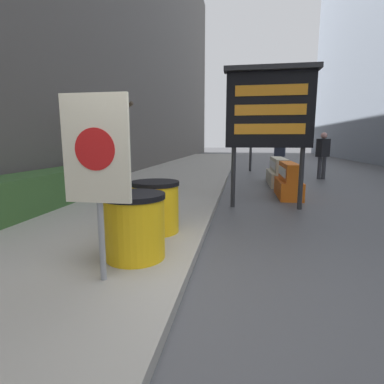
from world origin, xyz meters
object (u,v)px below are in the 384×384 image
barrel_drum_foreground (135,226)px  jersey_barrier_cream (278,173)px  jersey_barrier_orange_far (288,182)px  pedestrian_worker (323,152)px  warning_sign (97,160)px  message_board (269,109)px  pedestrian_passerby (280,152)px  barrel_drum_middle (156,207)px  traffic_cone_near (293,177)px  traffic_light_near_curb (252,110)px

barrel_drum_foreground → jersey_barrier_cream: size_ratio=0.37×
jersey_barrier_orange_far → pedestrian_worker: 4.54m
warning_sign → message_board: bearing=65.5°
barrel_drum_foreground → jersey_barrier_orange_far: bearing=63.9°
warning_sign → jersey_barrier_orange_far: 6.24m
barrel_drum_foreground → pedestrian_passerby: bearing=74.6°
warning_sign → jersey_barrier_cream: size_ratio=0.85×
warning_sign → jersey_barrier_orange_far: warning_sign is taller
barrel_drum_middle → jersey_barrier_cream: size_ratio=0.37×
barrel_drum_middle → warning_sign: (-0.07, -1.64, 0.80)m
traffic_cone_near → traffic_light_near_curb: size_ratio=0.18×
message_board → traffic_light_near_curb: 8.20m
barrel_drum_foreground → traffic_light_near_curb: size_ratio=0.19×
jersey_barrier_orange_far → jersey_barrier_cream: size_ratio=0.77×
traffic_cone_near → pedestrian_worker: 2.97m
message_board → pedestrian_worker: 6.24m
barrel_drum_middle → warning_sign: bearing=-92.4°
warning_sign → pedestrian_passerby: (2.93, 10.82, -0.33)m
jersey_barrier_cream → pedestrian_passerby: size_ratio=1.26×
barrel_drum_middle → pedestrian_worker: bearing=61.7°
message_board → traffic_cone_near: bearing=71.1°
warning_sign → message_board: size_ratio=0.59×
barrel_drum_middle → traffic_cone_near: bearing=62.8°
pedestrian_passerby → barrel_drum_middle: bearing=88.2°
barrel_drum_middle → pedestrian_worker: size_ratio=0.43×
barrel_drum_middle → pedestrian_passerby: (2.87, 9.18, 0.47)m
barrel_drum_middle → traffic_light_near_curb: (1.68, 10.64, 2.38)m
barrel_drum_middle → message_board: message_board is taller
barrel_drum_foreground → pedestrian_worker: pedestrian_worker is taller
jersey_barrier_orange_far → pedestrian_worker: bearing=65.8°
barrel_drum_middle → traffic_light_near_curb: traffic_light_near_curb is taller
message_board → traffic_cone_near: message_board is taller
jersey_barrier_orange_far → message_board: bearing=-114.8°
jersey_barrier_cream → pedestrian_passerby: 2.98m
barrel_drum_middle → barrel_drum_foreground: bearing=-87.2°
barrel_drum_foreground → traffic_light_near_curb: (1.63, 11.67, 2.38)m
barrel_drum_foreground → barrel_drum_middle: bearing=92.8°
barrel_drum_foreground → jersey_barrier_orange_far: jersey_barrier_orange_far is taller
message_board → traffic_light_near_curb: bearing=90.9°
pedestrian_worker → pedestrian_passerby: pedestrian_worker is taller
pedestrian_passerby → pedestrian_worker: bearing=158.6°
jersey_barrier_orange_far → pedestrian_passerby: 5.25m
traffic_cone_near → jersey_barrier_cream: bearing=118.5°
jersey_barrier_cream → traffic_light_near_curb: size_ratio=0.53×
message_board → jersey_barrier_orange_far: message_board is taller
warning_sign → jersey_barrier_orange_far: bearing=65.4°
jersey_barrier_orange_far → traffic_cone_near: bearing=77.0°
traffic_cone_near → pedestrian_worker: size_ratio=0.39×
message_board → traffic_cone_near: (1.07, 3.12, -1.79)m
barrel_drum_middle → traffic_cone_near: 6.29m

